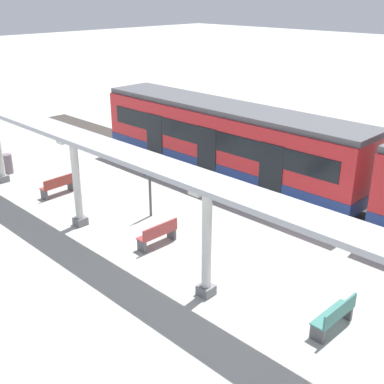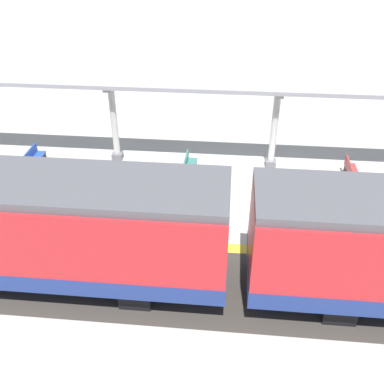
{
  "view_description": "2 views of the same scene",
  "coord_description": "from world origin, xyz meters",
  "px_view_note": "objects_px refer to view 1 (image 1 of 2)",
  "views": [
    {
      "loc": [
        11.46,
        7.89,
        8.16
      ],
      "look_at": [
        0.84,
        -2.62,
        1.95
      ],
      "focal_mm": 45.46,
      "sensor_mm": 36.0,
      "label": 1
    },
    {
      "loc": [
        -14.15,
        1.63,
        9.45
      ],
      "look_at": [
        -2.0,
        2.79,
        1.52
      ],
      "focal_mm": 41.01,
      "sensor_mm": 36.0,
      "label": 2
    }
  ],
  "objects_px": {
    "trash_bin": "(7,164)",
    "bench_far_end": "(335,316)",
    "canopy_pillar_second": "(77,182)",
    "canopy_pillar_third": "(207,242)",
    "bench_near_end": "(158,234)",
    "bench_mid_platform": "(58,185)",
    "train_near_carriage": "(226,141)",
    "platform_info_sign": "(150,184)"
  },
  "relations": [
    {
      "from": "canopy_pillar_second",
      "to": "bench_mid_platform",
      "type": "distance_m",
      "value": 3.49
    },
    {
      "from": "canopy_pillar_third",
      "to": "trash_bin",
      "type": "distance_m",
      "value": 13.81
    },
    {
      "from": "canopy_pillar_second",
      "to": "canopy_pillar_third",
      "type": "distance_m",
      "value": 6.48
    },
    {
      "from": "train_near_carriage",
      "to": "bench_mid_platform",
      "type": "relative_size",
      "value": 9.11
    },
    {
      "from": "bench_mid_platform",
      "to": "platform_info_sign",
      "type": "distance_m",
      "value": 4.7
    },
    {
      "from": "canopy_pillar_third",
      "to": "platform_info_sign",
      "type": "relative_size",
      "value": 1.55
    },
    {
      "from": "train_near_carriage",
      "to": "bench_near_end",
      "type": "bearing_deg",
      "value": 22.02
    },
    {
      "from": "train_near_carriage",
      "to": "canopy_pillar_third",
      "type": "xyz_separation_m",
      "value": [
        7.5,
        5.81,
        -0.11
      ]
    },
    {
      "from": "bench_near_end",
      "to": "trash_bin",
      "type": "distance_m",
      "value": 10.57
    },
    {
      "from": "bench_mid_platform",
      "to": "bench_far_end",
      "type": "xyz_separation_m",
      "value": [
        -0.21,
        13.03,
        0.0
      ]
    },
    {
      "from": "canopy_pillar_third",
      "to": "bench_near_end",
      "type": "distance_m",
      "value": 3.55
    },
    {
      "from": "train_near_carriage",
      "to": "bench_far_end",
      "type": "height_order",
      "value": "train_near_carriage"
    },
    {
      "from": "canopy_pillar_second",
      "to": "platform_info_sign",
      "type": "xyz_separation_m",
      "value": [
        -2.37,
        1.3,
        -0.4
      ]
    },
    {
      "from": "canopy_pillar_third",
      "to": "trash_bin",
      "type": "height_order",
      "value": "canopy_pillar_third"
    },
    {
      "from": "bench_far_end",
      "to": "platform_info_sign",
      "type": "distance_m",
      "value": 8.76
    },
    {
      "from": "canopy_pillar_third",
      "to": "platform_info_sign",
      "type": "distance_m",
      "value": 5.71
    },
    {
      "from": "canopy_pillar_second",
      "to": "bench_near_end",
      "type": "height_order",
      "value": "canopy_pillar_second"
    },
    {
      "from": "bench_near_end",
      "to": "bench_far_end",
      "type": "height_order",
      "value": "same"
    },
    {
      "from": "bench_mid_platform",
      "to": "trash_bin",
      "type": "bearing_deg",
      "value": -86.46
    },
    {
      "from": "platform_info_sign",
      "to": "bench_mid_platform",
      "type": "bearing_deg",
      "value": -72.13
    },
    {
      "from": "canopy_pillar_second",
      "to": "bench_far_end",
      "type": "relative_size",
      "value": 2.25
    },
    {
      "from": "train_near_carriage",
      "to": "bench_mid_platform",
      "type": "xyz_separation_m",
      "value": [
        6.55,
        -3.77,
        -1.39
      ]
    },
    {
      "from": "bench_near_end",
      "to": "trash_bin",
      "type": "xyz_separation_m",
      "value": [
        0.28,
        -10.57,
        0.03
      ]
    },
    {
      "from": "trash_bin",
      "to": "bench_far_end",
      "type": "bearing_deg",
      "value": 91.55
    },
    {
      "from": "trash_bin",
      "to": "platform_info_sign",
      "type": "xyz_separation_m",
      "value": [
        -1.67,
        8.55,
        0.85
      ]
    },
    {
      "from": "trash_bin",
      "to": "platform_info_sign",
      "type": "height_order",
      "value": "platform_info_sign"
    },
    {
      "from": "bench_mid_platform",
      "to": "bench_near_end",
      "type": "bearing_deg",
      "value": 90.21
    },
    {
      "from": "bench_near_end",
      "to": "bench_mid_platform",
      "type": "bearing_deg",
      "value": -89.79
    },
    {
      "from": "canopy_pillar_second",
      "to": "canopy_pillar_third",
      "type": "bearing_deg",
      "value": 90.0
    },
    {
      "from": "train_near_carriage",
      "to": "bench_near_end",
      "type": "xyz_separation_m",
      "value": [
        6.53,
        2.64,
        -1.39
      ]
    },
    {
      "from": "canopy_pillar_second",
      "to": "canopy_pillar_third",
      "type": "xyz_separation_m",
      "value": [
        0.0,
        6.48,
        0.0
      ]
    },
    {
      "from": "canopy_pillar_third",
      "to": "bench_far_end",
      "type": "relative_size",
      "value": 2.25
    },
    {
      "from": "canopy_pillar_second",
      "to": "platform_info_sign",
      "type": "relative_size",
      "value": 1.55
    },
    {
      "from": "train_near_carriage",
      "to": "bench_mid_platform",
      "type": "bearing_deg",
      "value": -29.95
    },
    {
      "from": "canopy_pillar_third",
      "to": "canopy_pillar_second",
      "type": "bearing_deg",
      "value": -90.0
    },
    {
      "from": "canopy_pillar_third",
      "to": "bench_mid_platform",
      "type": "bearing_deg",
      "value": -95.69
    },
    {
      "from": "canopy_pillar_third",
      "to": "bench_near_end",
      "type": "height_order",
      "value": "canopy_pillar_third"
    },
    {
      "from": "bench_mid_platform",
      "to": "platform_info_sign",
      "type": "xyz_separation_m",
      "value": [
        -1.42,
        4.4,
        0.89
      ]
    },
    {
      "from": "bench_far_end",
      "to": "trash_bin",
      "type": "xyz_separation_m",
      "value": [
        0.47,
        -17.19,
        0.03
      ]
    },
    {
      "from": "bench_near_end",
      "to": "bench_mid_platform",
      "type": "relative_size",
      "value": 0.99
    },
    {
      "from": "canopy_pillar_second",
      "to": "bench_mid_platform",
      "type": "xyz_separation_m",
      "value": [
        -0.95,
        -3.1,
        -1.28
      ]
    },
    {
      "from": "canopy_pillar_third",
      "to": "trash_bin",
      "type": "xyz_separation_m",
      "value": [
        -0.7,
        -13.74,
        -1.25
      ]
    }
  ]
}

